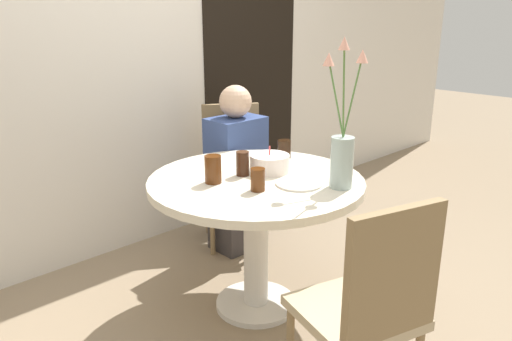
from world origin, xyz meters
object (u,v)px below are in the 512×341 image
Objects in this scene: chair_right_flank at (370,303)px; drink_glass_2 at (243,164)px; drink_glass_3 at (284,149)px; person_boy at (236,175)px; side_plate at (299,184)px; flower_vase at (342,146)px; chair_near_front at (233,166)px; drink_glass_0 at (213,169)px; birthday_cake at (270,163)px; drink_glass_1 at (258,180)px.

drink_glass_2 is (0.24, 0.92, 0.26)m from chair_right_flank.
drink_glass_3 is 0.52m from person_boy.
side_plate is (0.33, 0.63, 0.21)m from chair_right_flank.
drink_glass_3 is at bearing 72.18° from flower_vase.
chair_near_front and chair_right_flank have the same top height.
chair_near_front is 0.16m from person_boy.
chair_right_flank is 9.06× the size of drink_glass_3.
chair_near_front is at bearing 43.10° from drink_glass_0.
chair_near_front is 4.50× the size of birthday_cake.
side_plate is 0.46m from drink_glass_3.
chair_right_flank is at bearing -133.04° from flower_vase.
side_plate is (-0.41, -0.94, 0.21)m from chair_near_front.
birthday_cake is at bearing -83.64° from chair_near_front.
flower_vase is at bearing -52.94° from side_plate.
chair_near_front is 8.67× the size of drink_glass_1.
drink_glass_3 is (0.24, 0.12, 0.01)m from birthday_cake.
drink_glass_2 is (-0.50, -0.65, 0.26)m from chair_near_front.
drink_glass_3 is (0.55, 0.06, -0.02)m from drink_glass_0.
flower_vase is 5.11× the size of drink_glass_0.
side_plate is at bearing -111.54° from person_boy.
drink_glass_3 is at bearing 51.99° from side_plate.
person_boy is (0.65, 1.44, -0.01)m from chair_right_flank.
person_boy is at bearing 54.79° from drink_glass_1.
chair_right_flank reaches higher than drink_glass_1.
birthday_cake is 0.19× the size of person_boy.
flower_vase is (0.07, -0.39, 0.15)m from birthday_cake.
chair_right_flank is 0.99m from drink_glass_2.
side_plate is at bearing -21.05° from drink_glass_1.
drink_glass_1 is 0.87× the size of drink_glass_2.
drink_glass_2 is at bearing -169.49° from drink_glass_3.
flower_vase reaches higher than person_boy.
drink_glass_1 is at bearing -115.33° from drink_glass_2.
birthday_cake is at bearing 100.26° from flower_vase.
flower_vase reaches higher than chair_near_front.
chair_near_front is 1.34× the size of flower_vase.
drink_glass_2 is (0.10, 0.21, 0.01)m from drink_glass_1.
birthday_cake is 1.52× the size of drink_glass_0.
chair_near_front is 6.82× the size of drink_glass_0.
birthday_cake is 0.30× the size of flower_vase.
side_plate is (-0.12, 0.15, -0.19)m from flower_vase.
person_boy reaches higher than drink_glass_3.
flower_vase reaches higher than drink_glass_1.
drink_glass_2 is (0.18, -0.01, -0.01)m from drink_glass_0.
birthday_cake is 2.01× the size of drink_glass_3.
drink_glass_0 is 0.24m from drink_glass_1.
chair_near_front is at bearing 62.60° from birthday_cake.
chair_right_flank is 7.50× the size of drink_glass_2.
chair_near_front is 1.00× the size of chair_right_flank.
drink_glass_0 is 1.33× the size of drink_glass_3.
chair_right_flank is 0.77m from flower_vase.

